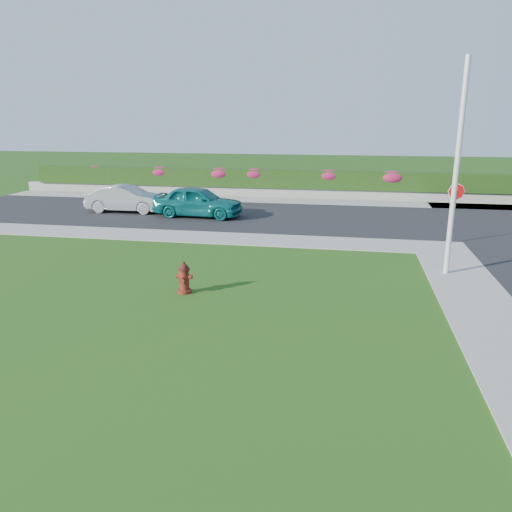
% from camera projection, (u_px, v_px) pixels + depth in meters
% --- Properties ---
extents(ground, '(120.00, 120.00, 0.00)m').
position_uv_depth(ground, '(190.00, 329.00, 11.61)').
color(ground, black).
rests_on(ground, ground).
extents(street_far, '(26.00, 8.00, 0.04)m').
position_uv_depth(street_far, '(181.00, 213.00, 25.76)').
color(street_far, black).
rests_on(street_far, ground).
extents(sidewalk_far, '(24.00, 2.00, 0.04)m').
position_uv_depth(sidewalk_far, '(120.00, 234.00, 21.20)').
color(sidewalk_far, gray).
rests_on(sidewalk_far, ground).
extents(curb_corner, '(2.00, 2.00, 0.04)m').
position_uv_depth(curb_corner, '(440.00, 248.00, 18.89)').
color(curb_corner, gray).
rests_on(curb_corner, ground).
extents(sidewalk_beyond, '(34.00, 2.00, 0.04)m').
position_uv_depth(sidewalk_beyond, '(272.00, 201.00, 29.79)').
color(sidewalk_beyond, gray).
rests_on(sidewalk_beyond, ground).
extents(retaining_wall, '(34.00, 0.40, 0.60)m').
position_uv_depth(retaining_wall, '(276.00, 193.00, 31.14)').
color(retaining_wall, gray).
rests_on(retaining_wall, ground).
extents(hedge, '(32.00, 0.90, 1.10)m').
position_uv_depth(hedge, '(276.00, 179.00, 31.01)').
color(hedge, black).
rests_on(hedge, retaining_wall).
extents(fire_hydrant, '(0.46, 0.44, 0.91)m').
position_uv_depth(fire_hydrant, '(184.00, 278.00, 13.93)').
color(fire_hydrant, '#4B0F0B').
rests_on(fire_hydrant, ground).
extents(sedan_teal, '(4.53, 2.08, 1.50)m').
position_uv_depth(sedan_teal, '(198.00, 201.00, 24.65)').
color(sedan_teal, '#0D6565').
rests_on(sedan_teal, street_far).
extents(sedan_silver, '(4.17, 1.48, 1.37)m').
position_uv_depth(sedan_silver, '(127.00, 199.00, 25.93)').
color(sedan_silver, '#9DA1A4').
rests_on(sedan_silver, street_far).
extents(utility_pole, '(0.16, 0.16, 6.48)m').
position_uv_depth(utility_pole, '(456.00, 171.00, 14.87)').
color(utility_pole, silver).
rests_on(utility_pole, ground).
extents(stop_sign, '(0.64, 0.12, 2.37)m').
position_uv_depth(stop_sign, '(456.00, 200.00, 19.13)').
color(stop_sign, slate).
rests_on(stop_sign, ground).
extents(flower_clump_a, '(1.07, 0.69, 0.53)m').
position_uv_depth(flower_clump_a, '(95.00, 170.00, 32.98)').
color(flower_clump_a, '#BB2069').
rests_on(flower_clump_a, hedge).
extents(flower_clump_b, '(1.37, 0.88, 0.69)m').
position_uv_depth(flower_clump_b, '(160.00, 172.00, 32.18)').
color(flower_clump_b, '#BB2069').
rests_on(flower_clump_b, hedge).
extents(flower_clump_c, '(1.47, 0.94, 0.73)m').
position_uv_depth(flower_clump_c, '(220.00, 174.00, 31.48)').
color(flower_clump_c, '#BB2069').
rests_on(flower_clump_c, hedge).
extents(flower_clump_d, '(1.40, 0.90, 0.70)m').
position_uv_depth(flower_clump_d, '(255.00, 174.00, 31.08)').
color(flower_clump_d, '#BB2069').
rests_on(flower_clump_d, hedge).
extents(flower_clump_e, '(1.42, 0.91, 0.71)m').
position_uv_depth(flower_clump_e, '(329.00, 176.00, 30.27)').
color(flower_clump_e, '#BB2069').
rests_on(flower_clump_e, hedge).
extents(flower_clump_f, '(1.56, 1.01, 0.78)m').
position_uv_depth(flower_clump_f, '(392.00, 177.00, 29.62)').
color(flower_clump_f, '#BB2069').
rests_on(flower_clump_f, hedge).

